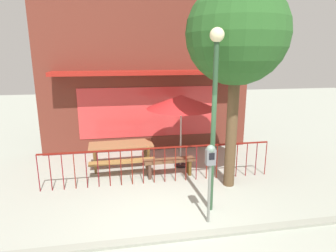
{
  "coord_description": "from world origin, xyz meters",
  "views": [
    {
      "loc": [
        -0.99,
        -5.12,
        3.29
      ],
      "look_at": [
        0.29,
        2.18,
        1.41
      ],
      "focal_mm": 30.75,
      "sensor_mm": 36.0,
      "label": 1
    }
  ],
  "objects_px": {
    "street_lamp": "(215,96)",
    "picnic_table_left": "(121,149)",
    "patio_bench": "(169,164)",
    "parking_meter_near": "(210,164)",
    "street_tree": "(237,35)",
    "patio_umbrella": "(181,102)"
  },
  "relations": [
    {
      "from": "patio_bench",
      "to": "patio_umbrella",
      "type": "bearing_deg",
      "value": 54.54
    },
    {
      "from": "parking_meter_near",
      "to": "street_tree",
      "type": "distance_m",
      "value": 3.06
    },
    {
      "from": "patio_bench",
      "to": "street_lamp",
      "type": "distance_m",
      "value": 2.9
    },
    {
      "from": "picnic_table_left",
      "to": "patio_umbrella",
      "type": "xyz_separation_m",
      "value": [
        1.74,
        -0.07,
        1.34
      ]
    },
    {
      "from": "picnic_table_left",
      "to": "parking_meter_near",
      "type": "distance_m",
      "value": 3.53
    },
    {
      "from": "picnic_table_left",
      "to": "patio_bench",
      "type": "relative_size",
      "value": 1.32
    },
    {
      "from": "picnic_table_left",
      "to": "street_lamp",
      "type": "xyz_separation_m",
      "value": [
        1.85,
        -2.59,
        1.86
      ]
    },
    {
      "from": "picnic_table_left",
      "to": "patio_bench",
      "type": "xyz_separation_m",
      "value": [
        1.29,
        -0.7,
        -0.26
      ]
    },
    {
      "from": "patio_bench",
      "to": "street_lamp",
      "type": "bearing_deg",
      "value": -73.48
    },
    {
      "from": "patio_umbrella",
      "to": "street_tree",
      "type": "bearing_deg",
      "value": -56.67
    },
    {
      "from": "street_lamp",
      "to": "parking_meter_near",
      "type": "bearing_deg",
      "value": -112.8
    },
    {
      "from": "picnic_table_left",
      "to": "parking_meter_near",
      "type": "relative_size",
      "value": 1.15
    },
    {
      "from": "picnic_table_left",
      "to": "parking_meter_near",
      "type": "height_order",
      "value": "parking_meter_near"
    },
    {
      "from": "patio_bench",
      "to": "street_tree",
      "type": "bearing_deg",
      "value": -30.15
    },
    {
      "from": "street_tree",
      "to": "patio_bench",
      "type": "bearing_deg",
      "value": 149.85
    },
    {
      "from": "parking_meter_near",
      "to": "street_tree",
      "type": "relative_size",
      "value": 0.33
    },
    {
      "from": "street_lamp",
      "to": "picnic_table_left",
      "type": "bearing_deg",
      "value": 125.49
    },
    {
      "from": "patio_bench",
      "to": "street_lamp",
      "type": "height_order",
      "value": "street_lamp"
    },
    {
      "from": "patio_umbrella",
      "to": "parking_meter_near",
      "type": "xyz_separation_m",
      "value": [
        -0.08,
        -2.98,
        -0.7
      ]
    },
    {
      "from": "street_lamp",
      "to": "street_tree",
      "type": "bearing_deg",
      "value": 51.79
    },
    {
      "from": "patio_umbrella",
      "to": "parking_meter_near",
      "type": "distance_m",
      "value": 3.06
    },
    {
      "from": "picnic_table_left",
      "to": "street_lamp",
      "type": "bearing_deg",
      "value": -54.51
    }
  ]
}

